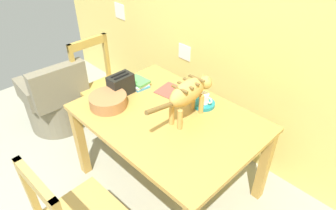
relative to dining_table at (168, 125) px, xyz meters
The scene contains 11 objects.
wall_rear 1.00m from the dining_table, 88.69° to the left, with size 5.20×0.11×2.50m.
dining_table is the anchor object (origin of this frame).
cat 0.33m from the dining_table, 41.24° to the left, with size 0.16×0.67×0.31m.
saucer_bowl 0.32m from the dining_table, 71.67° to the left, with size 0.18×0.18×0.03m, color teal.
coffee_mug 0.34m from the dining_table, 71.00° to the left, with size 0.12×0.08×0.08m.
magazine 0.34m from the dining_table, 126.22° to the left, with size 0.28×0.21×0.01m, color #DD453C.
book_stack 0.51m from the dining_table, 166.50° to the left, with size 0.19×0.15×0.06m.
wicker_basket 0.50m from the dining_table, 150.43° to the right, with size 0.29×0.29×0.09m.
toaster 0.52m from the dining_table, behind, with size 0.12×0.20×0.18m.
wooden_chair_near 1.08m from the dining_table, behind, with size 0.42×0.42×0.95m.
wicker_armchair 1.48m from the dining_table, 169.74° to the right, with size 0.62×0.63×0.78m.
Camera 1 is at (1.24, -0.20, 2.08)m, focal length 32.06 mm.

